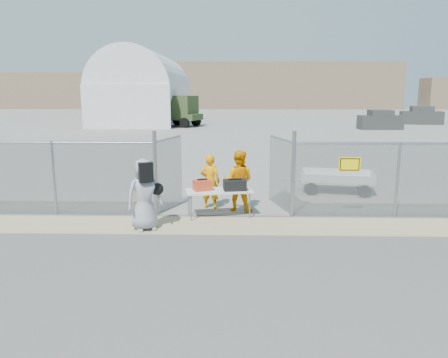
{
  "coord_description": "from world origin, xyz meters",
  "views": [
    {
      "loc": [
        0.32,
        -10.42,
        3.63
      ],
      "look_at": [
        0.0,
        2.0,
        1.1
      ],
      "focal_mm": 35.0,
      "sensor_mm": 36.0,
      "label": 1
    }
  ],
  "objects_px": {
    "utility_trailer": "(337,181)",
    "folding_table": "(219,203)",
    "security_worker_right": "(239,181)",
    "visitor": "(145,195)",
    "security_worker_left": "(210,182)"
  },
  "relations": [
    {
      "from": "security_worker_left",
      "to": "utility_trailer",
      "type": "bearing_deg",
      "value": -142.45
    },
    {
      "from": "security_worker_left",
      "to": "utility_trailer",
      "type": "distance_m",
      "value": 5.08
    },
    {
      "from": "utility_trailer",
      "to": "folding_table",
      "type": "bearing_deg",
      "value": -131.16
    },
    {
      "from": "folding_table",
      "to": "utility_trailer",
      "type": "relative_size",
      "value": 0.58
    },
    {
      "from": "security_worker_left",
      "to": "utility_trailer",
      "type": "height_order",
      "value": "security_worker_left"
    },
    {
      "from": "folding_table",
      "to": "utility_trailer",
      "type": "distance_m",
      "value": 5.31
    },
    {
      "from": "folding_table",
      "to": "visitor",
      "type": "bearing_deg",
      "value": -158.67
    },
    {
      "from": "security_worker_left",
      "to": "security_worker_right",
      "type": "xyz_separation_m",
      "value": [
        0.88,
        -0.27,
        0.08
      ]
    },
    {
      "from": "security_worker_right",
      "to": "visitor",
      "type": "bearing_deg",
      "value": 50.9
    },
    {
      "from": "folding_table",
      "to": "security_worker_right",
      "type": "distance_m",
      "value": 1.02
    },
    {
      "from": "folding_table",
      "to": "security_worker_left",
      "type": "relative_size",
      "value": 1.11
    },
    {
      "from": "security_worker_right",
      "to": "visitor",
      "type": "relative_size",
      "value": 0.98
    },
    {
      "from": "security_worker_right",
      "to": "visitor",
      "type": "xyz_separation_m",
      "value": [
        -2.47,
        -1.9,
        0.02
      ]
    },
    {
      "from": "security_worker_right",
      "to": "folding_table",
      "type": "bearing_deg",
      "value": 62.08
    },
    {
      "from": "security_worker_left",
      "to": "utility_trailer",
      "type": "relative_size",
      "value": 0.52
    }
  ]
}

